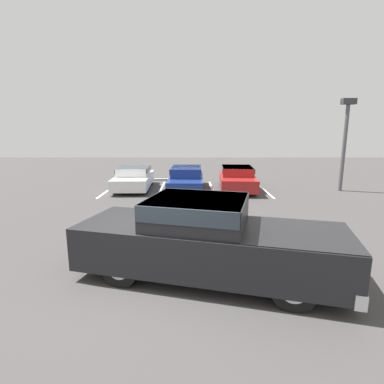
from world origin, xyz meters
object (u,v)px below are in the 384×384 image
at_px(pickup_truck, 209,239).
at_px(traffic_cone, 328,235).
at_px(parked_sedan_b, 185,178).
at_px(wheel_stop_curb, 164,180).
at_px(parked_sedan_c, 236,177).
at_px(light_post, 344,135).
at_px(parked_sedan_a, 133,177).

height_order(pickup_truck, traffic_cone, pickup_truck).
xyz_separation_m(parked_sedan_b, wheel_stop_curb, (-1.44, 2.98, -0.60)).
xyz_separation_m(parked_sedan_c, light_post, (5.57, -0.29, 2.31)).
distance_m(light_post, traffic_cone, 9.22).
relative_size(traffic_cone, wheel_stop_curb, 0.36).
height_order(parked_sedan_b, wheel_stop_curb, parked_sedan_b).
bearing_deg(light_post, parked_sedan_c, 176.97).
xyz_separation_m(pickup_truck, traffic_cone, (3.54, 1.95, -0.61)).
bearing_deg(wheel_stop_curb, parked_sedan_b, -64.16).
height_order(light_post, wheel_stop_curb, light_post).
bearing_deg(wheel_stop_curb, pickup_truck, -80.58).
bearing_deg(parked_sedan_c, parked_sedan_a, -88.68).
distance_m(pickup_truck, parked_sedan_b, 10.07).
distance_m(parked_sedan_c, wheel_stop_curb, 5.20).
height_order(parked_sedan_a, parked_sedan_b, parked_sedan_b).
height_order(parked_sedan_a, wheel_stop_curb, parked_sedan_a).
xyz_separation_m(pickup_truck, parked_sedan_a, (-3.65, 10.31, -0.23)).
bearing_deg(light_post, wheel_stop_curb, 161.58).
relative_size(parked_sedan_b, wheel_stop_curb, 2.75).
distance_m(pickup_truck, light_post, 12.57).
height_order(parked_sedan_a, traffic_cone, parked_sedan_a).
bearing_deg(traffic_cone, pickup_truck, -151.14).
bearing_deg(parked_sedan_b, pickup_truck, 5.73).
bearing_deg(wheel_stop_curb, parked_sedan_c, -35.07).
relative_size(parked_sedan_b, light_post, 0.96).
bearing_deg(parked_sedan_a, traffic_cone, 39.05).
bearing_deg(parked_sedan_a, wheel_stop_curb, 149.58).
relative_size(light_post, traffic_cone, 8.01).
distance_m(traffic_cone, wheel_stop_curb, 12.45).
relative_size(parked_sedan_a, light_post, 0.89).
xyz_separation_m(light_post, wheel_stop_curb, (-9.79, 3.26, -2.92)).
height_order(traffic_cone, wheel_stop_curb, traffic_cone).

